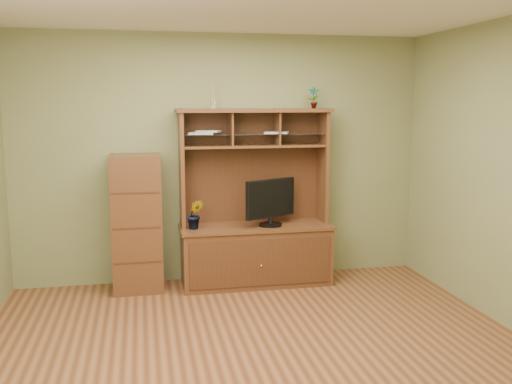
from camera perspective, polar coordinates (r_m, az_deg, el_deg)
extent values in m
cube|color=#552D18|center=(4.74, 0.27, -15.73)|extent=(4.50, 4.00, 0.02)
cube|color=olive|center=(6.31, -3.43, 3.35)|extent=(4.50, 0.02, 2.70)
cube|color=olive|center=(2.45, 9.92, -5.87)|extent=(4.50, 0.02, 2.70)
cube|color=#482514|center=(6.26, -0.02, -6.37)|extent=(1.60, 0.55, 0.62)
cube|color=#391F0F|center=(5.99, 0.52, -7.07)|extent=(1.50, 0.01, 0.50)
sphere|color=silver|center=(5.99, 0.54, -7.40)|extent=(0.02, 0.02, 0.02)
cube|color=#482514|center=(6.18, -0.02, -3.47)|extent=(1.64, 0.59, 0.03)
cube|color=#482514|center=(6.07, -7.45, 2.35)|extent=(0.04, 0.35, 1.25)
cube|color=#482514|center=(6.37, 6.71, 2.68)|extent=(0.04, 0.35, 1.25)
cube|color=#391F0F|center=(6.33, -0.49, 2.70)|extent=(1.52, 0.02, 1.25)
cube|color=#482514|center=(6.13, -0.21, 8.16)|extent=(1.66, 0.40, 0.04)
cube|color=#482514|center=(6.15, -0.20, 4.62)|extent=(1.52, 0.32, 0.02)
cube|color=#482514|center=(6.09, -2.56, 6.33)|extent=(0.02, 0.31, 0.35)
cube|color=#482514|center=(6.19, 2.11, 6.37)|extent=(0.02, 0.31, 0.35)
cube|color=silver|center=(6.13, -0.19, 5.83)|extent=(1.50, 0.27, 0.01)
cylinder|color=black|center=(6.15, 1.45, -3.28)|extent=(0.25, 0.25, 0.02)
cylinder|color=black|center=(6.14, 1.46, -2.81)|extent=(0.05, 0.05, 0.08)
cube|color=black|center=(6.09, 1.46, -0.65)|extent=(0.59, 0.33, 0.41)
imported|color=#305F20|center=(5.99, -6.11, -2.24)|extent=(0.20, 0.17, 0.31)
imported|color=#2F6322|center=(6.29, 5.78, 9.39)|extent=(0.13, 0.10, 0.23)
cylinder|color=silver|center=(6.06, -4.33, 8.79)|extent=(0.06, 0.06, 0.10)
cylinder|color=#99864C|center=(6.06, -4.34, 10.11)|extent=(0.04, 0.04, 0.18)
cube|color=#ACACB1|center=(6.06, -5.40, 5.88)|extent=(0.30, 0.26, 0.02)
cube|color=#ACACB1|center=(6.06, -4.74, 6.08)|extent=(0.29, 0.26, 0.02)
cube|color=#ACACB1|center=(6.19, 2.06, 5.97)|extent=(0.30, 0.26, 0.02)
cube|color=#482514|center=(6.09, -11.83, -3.06)|extent=(0.51, 0.46, 1.43)
cube|color=#391F0F|center=(5.95, -11.73, -6.91)|extent=(0.47, 0.01, 0.02)
cube|color=#391F0F|center=(5.86, -11.84, -3.53)|extent=(0.47, 0.01, 0.01)
cube|color=#391F0F|center=(5.80, -11.95, -0.07)|extent=(0.47, 0.01, 0.02)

